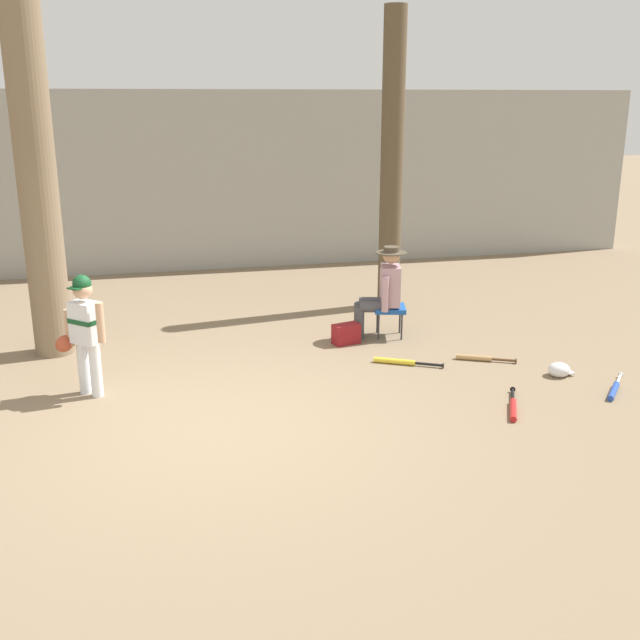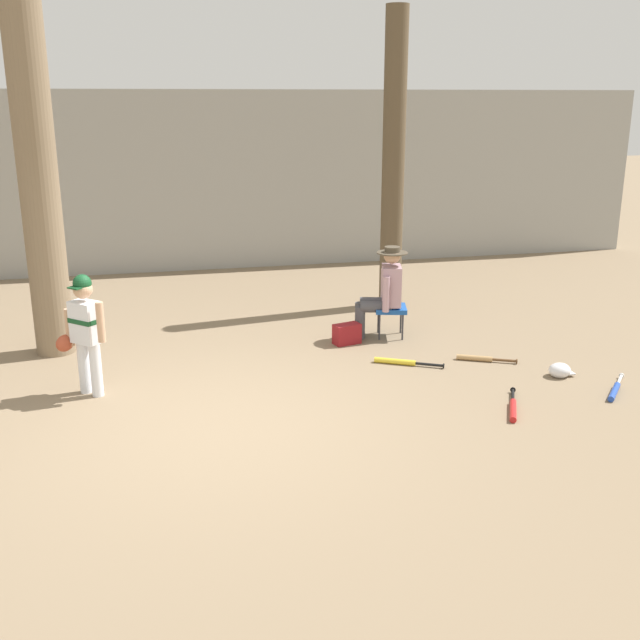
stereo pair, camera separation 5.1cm
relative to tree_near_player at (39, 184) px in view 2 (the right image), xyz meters
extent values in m
plane|color=#7F6B51|center=(1.70, -2.67, -2.06)|extent=(60.00, 60.00, 0.00)
cube|color=#9E9E99|center=(1.70, 4.42, -0.47)|extent=(18.00, 0.36, 3.17)
cylinder|color=#7F6B51|center=(0.00, 0.00, 0.24)|extent=(0.46, 0.46, 4.60)
cone|color=#7F6B51|center=(0.00, 0.00, -2.06)|extent=(0.64, 0.64, 0.27)
cylinder|color=brown|center=(4.71, 1.13, 0.07)|extent=(0.33, 0.33, 4.25)
cone|color=brown|center=(4.71, 1.13, -2.06)|extent=(0.45, 0.45, 0.20)
cylinder|color=white|center=(0.57, -1.59, -1.77)|extent=(0.12, 0.12, 0.58)
cylinder|color=white|center=(0.45, -1.47, -1.77)|extent=(0.12, 0.12, 0.58)
cube|color=white|center=(0.51, -1.53, -1.26)|extent=(0.35, 0.35, 0.44)
cube|color=#144723|center=(0.51, -1.53, -1.24)|extent=(0.37, 0.36, 0.05)
sphere|color=tan|center=(0.51, -1.53, -0.91)|extent=(0.20, 0.20, 0.20)
sphere|color=#144723|center=(0.51, -1.53, -0.85)|extent=(0.19, 0.19, 0.19)
cube|color=#144723|center=(0.45, -1.60, -0.87)|extent=(0.17, 0.17, 0.02)
cylinder|color=tan|center=(0.67, -1.71, -1.22)|extent=(0.11, 0.11, 0.42)
cylinder|color=tan|center=(0.33, -1.42, -1.34)|extent=(0.11, 0.11, 0.40)
ellipsoid|color=#AD472D|center=(0.27, -1.44, -1.50)|extent=(0.24, 0.24, 0.18)
cube|color=#194C9E|center=(4.23, -0.34, -1.68)|extent=(0.49, 0.49, 0.06)
cylinder|color=#333338|center=(4.05, -0.45, -1.87)|extent=(0.02, 0.02, 0.38)
cylinder|color=#333338|center=(4.12, -0.16, -1.87)|extent=(0.02, 0.02, 0.38)
cylinder|color=#333338|center=(4.34, -0.52, -1.87)|extent=(0.02, 0.02, 0.38)
cylinder|color=#333338|center=(4.41, -0.23, -1.87)|extent=(0.02, 0.02, 0.38)
cylinder|color=#47474C|center=(3.82, -0.34, -1.84)|extent=(0.13, 0.13, 0.43)
cylinder|color=#47474C|center=(3.87, -0.14, -1.84)|extent=(0.13, 0.13, 0.43)
cylinder|color=#47474C|center=(4.01, -0.39, -1.63)|extent=(0.42, 0.25, 0.15)
cylinder|color=#47474C|center=(4.06, -0.19, -1.63)|extent=(0.42, 0.25, 0.15)
cube|color=#B28C99|center=(4.23, -0.34, -1.37)|extent=(0.32, 0.41, 0.52)
cylinder|color=#B28C99|center=(4.10, -0.53, -1.43)|extent=(0.11, 0.11, 0.46)
cylinder|color=#B28C99|center=(4.21, -0.11, -1.43)|extent=(0.11, 0.11, 0.46)
sphere|color=tan|center=(4.23, -0.34, -0.97)|extent=(0.22, 0.22, 0.22)
cylinder|color=#4C4233|center=(4.23, -0.34, -0.94)|extent=(0.40, 0.40, 0.02)
cylinder|color=#4C4233|center=(4.23, -0.34, -0.90)|extent=(0.20, 0.20, 0.09)
cube|color=maroon|center=(3.59, -0.51, -1.93)|extent=(0.38, 0.27, 0.26)
cylinder|color=#2347AD|center=(5.91, -2.82, -2.03)|extent=(0.36, 0.40, 0.07)
cylinder|color=silver|center=(6.17, -2.53, -2.03)|extent=(0.23, 0.26, 0.03)
cylinder|color=silver|center=(6.28, -2.41, -2.03)|extent=(0.05, 0.05, 0.06)
cylinder|color=red|center=(4.63, -3.03, -2.03)|extent=(0.28, 0.46, 0.07)
cylinder|color=black|center=(4.81, -2.67, -2.03)|extent=(0.17, 0.30, 0.03)
cylinder|color=black|center=(4.89, -2.52, -2.03)|extent=(0.06, 0.04, 0.06)
cylinder|color=tan|center=(4.91, -1.49, -2.03)|extent=(0.41, 0.25, 0.07)
cylinder|color=brown|center=(5.23, -1.64, -2.03)|extent=(0.27, 0.15, 0.03)
cylinder|color=brown|center=(5.36, -1.70, -2.03)|extent=(0.04, 0.06, 0.06)
cylinder|color=yellow|center=(3.95, -1.38, -2.03)|extent=(0.46, 0.29, 0.07)
cylinder|color=black|center=(4.31, -1.58, -2.03)|extent=(0.30, 0.18, 0.03)
cylinder|color=black|center=(4.45, -1.65, -2.03)|extent=(0.04, 0.06, 0.06)
ellipsoid|color=silver|center=(5.63, -2.20, -1.98)|extent=(0.25, 0.23, 0.17)
cube|color=silver|center=(5.75, -2.20, -2.02)|extent=(0.10, 0.12, 0.02)
camera|label=1|loc=(1.14, -9.28, 0.97)|focal=42.00mm
camera|label=2|loc=(1.19, -9.30, 0.97)|focal=42.00mm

